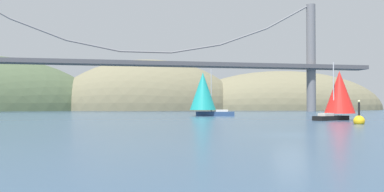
% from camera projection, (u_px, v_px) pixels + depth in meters
% --- Properties ---
extents(ground_plane, '(360.00, 360.00, 0.00)m').
position_uv_depth(ground_plane, '(293.00, 135.00, 26.55)').
color(ground_plane, '#2D4760').
extents(headland_center, '(70.13, 44.00, 38.38)m').
position_uv_depth(headland_center, '(149.00, 110.00, 159.68)').
color(headland_center, '#6B664C').
rests_on(headland_center, ground_plane).
extents(headland_right, '(85.05, 44.00, 31.55)m').
position_uv_depth(headland_right, '(284.00, 110.00, 170.93)').
color(headland_right, '#6B664C').
rests_on(headland_right, ground_plane).
extents(suspension_bridge, '(138.03, 6.00, 33.41)m').
position_uv_depth(suspension_bridge, '(146.00, 60.00, 119.85)').
color(suspension_bridge, slate).
rests_on(suspension_bridge, ground_plane).
extents(sailboat_red_spinnaker, '(7.13, 5.19, 7.31)m').
position_uv_depth(sailboat_red_spinnaker, '(339.00, 94.00, 53.82)').
color(sailboat_red_spinnaker, black).
rests_on(sailboat_red_spinnaker, ground_plane).
extents(sailboat_teal_sail, '(8.37, 5.59, 8.31)m').
position_uv_depth(sailboat_teal_sail, '(204.00, 93.00, 74.32)').
color(sailboat_teal_sail, navy).
rests_on(sailboat_teal_sail, ground_plane).
extents(channel_buoy, '(1.10, 1.10, 2.64)m').
position_uv_depth(channel_buoy, '(359.00, 120.00, 41.76)').
color(channel_buoy, gold).
rests_on(channel_buoy, ground_plane).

